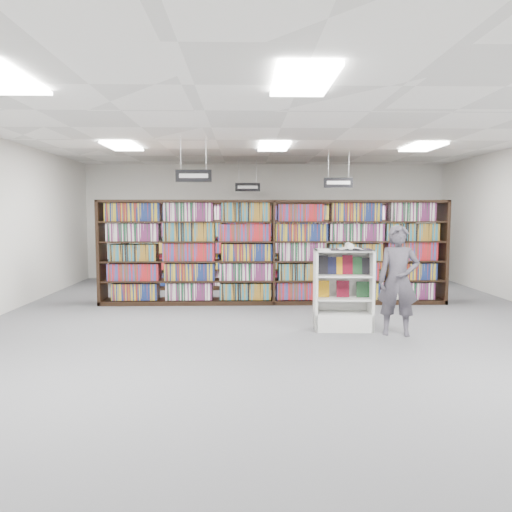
{
  "coord_description": "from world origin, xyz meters",
  "views": [
    {
      "loc": [
        -0.59,
        -8.09,
        1.85
      ],
      "look_at": [
        -0.39,
        0.5,
        1.1
      ],
      "focal_mm": 35.0,
      "sensor_mm": 36.0,
      "label": 1
    }
  ],
  "objects_px": {
    "open_book": "(350,248)",
    "endcap_display": "(343,301)",
    "shopper": "(398,280)",
    "bookshelf_row_near": "(273,252)"
  },
  "relations": [
    {
      "from": "open_book",
      "to": "endcap_display",
      "type": "bearing_deg",
      "value": 131.69
    },
    {
      "from": "open_book",
      "to": "shopper",
      "type": "distance_m",
      "value": 0.87
    },
    {
      "from": "open_book",
      "to": "shopper",
      "type": "xyz_separation_m",
      "value": [
        0.68,
        -0.27,
        -0.47
      ]
    },
    {
      "from": "endcap_display",
      "to": "shopper",
      "type": "relative_size",
      "value": 0.77
    },
    {
      "from": "bookshelf_row_near",
      "to": "open_book",
      "type": "height_order",
      "value": "bookshelf_row_near"
    },
    {
      "from": "endcap_display",
      "to": "open_book",
      "type": "distance_m",
      "value": 0.87
    },
    {
      "from": "bookshelf_row_near",
      "to": "shopper",
      "type": "xyz_separation_m",
      "value": [
        1.73,
        -2.7,
        -0.22
      ]
    },
    {
      "from": "open_book",
      "to": "shopper",
      "type": "bearing_deg",
      "value": -16.64
    },
    {
      "from": "endcap_display",
      "to": "shopper",
      "type": "bearing_deg",
      "value": -23.06
    },
    {
      "from": "endcap_display",
      "to": "shopper",
      "type": "xyz_separation_m",
      "value": [
        0.76,
        -0.37,
        0.38
      ]
    }
  ]
}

